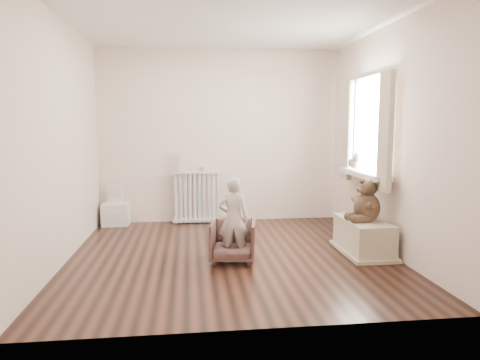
{
  "coord_description": "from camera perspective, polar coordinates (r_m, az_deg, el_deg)",
  "views": [
    {
      "loc": [
        -0.46,
        -4.69,
        1.47
      ],
      "look_at": [
        0.15,
        0.45,
        0.8
      ],
      "focal_mm": 32.0,
      "sensor_mm": 36.0,
      "label": 1
    }
  ],
  "objects": [
    {
      "name": "paper_doll",
      "position": [
        6.4,
        -7.27,
        2.42
      ],
      "size": [
        0.17,
        0.02,
        0.29
      ],
      "primitive_type": "cube",
      "color": "beige",
      "rests_on": "radiator"
    },
    {
      "name": "back_wall",
      "position": [
        6.51,
        -2.73,
        5.86
      ],
      "size": [
        3.6,
        0.02,
        2.6
      ],
      "primitive_type": "cube",
      "color": "white",
      "rests_on": "ground"
    },
    {
      "name": "plush_cat",
      "position": [
        5.71,
        15.08,
        2.39
      ],
      "size": [
        0.18,
        0.27,
        0.22
      ],
      "primitive_type": null,
      "rotation": [
        0.0,
        0.0,
        0.07
      ],
      "color": "slate",
      "rests_on": "window_sill"
    },
    {
      "name": "window",
      "position": [
        5.47,
        17.32,
        6.83
      ],
      "size": [
        0.03,
        0.9,
        1.1
      ],
      "primitive_type": "cube",
      "color": "white",
      "rests_on": "right_wall"
    },
    {
      "name": "toy_vanity",
      "position": [
        6.55,
        -16.26,
        -3.45
      ],
      "size": [
        0.38,
        0.27,
        0.6
      ],
      "primitive_type": "cube",
      "color": "silver",
      "rests_on": "floor"
    },
    {
      "name": "armchair",
      "position": [
        4.68,
        -0.93,
        -8.09
      ],
      "size": [
        0.55,
        0.56,
        0.44
      ],
      "primitive_type": "imported",
      "rotation": [
        0.0,
        0.0,
        -0.17
      ],
      "color": "brown",
      "rests_on": "floor"
    },
    {
      "name": "child",
      "position": [
        4.57,
        -0.88,
        -5.24
      ],
      "size": [
        0.36,
        0.27,
        0.9
      ],
      "primitive_type": "imported",
      "rotation": [
        0.0,
        0.0,
        2.97
      ],
      "color": "beige",
      "rests_on": "armchair"
    },
    {
      "name": "window_sill",
      "position": [
        5.46,
        16.23,
        0.77
      ],
      "size": [
        0.22,
        1.1,
        0.06
      ],
      "primitive_type": "cube",
      "color": "silver",
      "rests_on": "right_wall"
    },
    {
      "name": "tin_a",
      "position": [
        6.41,
        -4.98,
        1.45
      ],
      "size": [
        0.11,
        0.11,
        0.07
      ],
      "primitive_type": "cylinder",
      "color": "#A59E8C",
      "rests_on": "radiator"
    },
    {
      "name": "right_wall",
      "position": [
        5.21,
        19.01,
        5.1
      ],
      "size": [
        0.02,
        3.6,
        2.6
      ],
      "primitive_type": "cube",
      "color": "white",
      "rests_on": "ground"
    },
    {
      "name": "curtain_left",
      "position": [
        4.9,
        18.84,
        6.05
      ],
      "size": [
        0.06,
        0.26,
        1.3
      ],
      "primitive_type": "cube",
      "color": "beige",
      "rests_on": "right_wall"
    },
    {
      "name": "front_wall",
      "position": [
        2.94,
        2.29,
        4.07
      ],
      "size": [
        3.6,
        0.02,
        2.6
      ],
      "primitive_type": "cube",
      "color": "white",
      "rests_on": "ground"
    },
    {
      "name": "radiator",
      "position": [
        6.47,
        -5.76,
        -2.29
      ],
      "size": [
        0.74,
        0.14,
        0.78
      ],
      "primitive_type": "cube",
      "color": "silver",
      "rests_on": "floor"
    },
    {
      "name": "toy_bench",
      "position": [
        5.17,
        16.14,
        -7.15
      ],
      "size": [
        0.44,
        0.83,
        0.39
      ],
      "primitive_type": "cube",
      "color": "beige",
      "rests_on": "floor"
    },
    {
      "name": "curtain_right",
      "position": [
        5.95,
        14.09,
        6.38
      ],
      "size": [
        0.06,
        0.26,
        1.3
      ],
      "primitive_type": "cube",
      "color": "beige",
      "rests_on": "right_wall"
    },
    {
      "name": "teddy_bear",
      "position": [
        5.02,
        16.62,
        -2.11
      ],
      "size": [
        0.42,
        0.34,
        0.48
      ],
      "primitive_type": null,
      "rotation": [
        0.0,
        0.0,
        0.11
      ],
      "color": "#362618",
      "rests_on": "toy_bench"
    },
    {
      "name": "ceiling",
      "position": [
        4.85,
        -1.21,
        20.84
      ],
      "size": [
        3.6,
        3.6,
        0.01
      ],
      "primitive_type": "cube",
      "color": "white",
      "rests_on": "ground"
    },
    {
      "name": "left_wall",
      "position": [
        4.88,
        -22.76,
        4.81
      ],
      "size": [
        0.02,
        3.6,
        2.6
      ],
      "primitive_type": "cube",
      "color": "white",
      "rests_on": "ground"
    },
    {
      "name": "floor",
      "position": [
        4.94,
        -1.13,
        -9.94
      ],
      "size": [
        3.6,
        3.6,
        0.01
      ],
      "primitive_type": "cube",
      "color": "black",
      "rests_on": "ground"
    }
  ]
}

